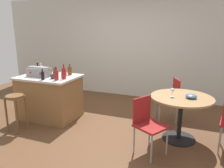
# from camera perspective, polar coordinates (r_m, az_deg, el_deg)

# --- Properties ---
(ground_plane) EXTENTS (8.80, 8.80, 0.00)m
(ground_plane) POSITION_cam_1_polar(r_m,az_deg,el_deg) (4.28, -4.50, -11.06)
(ground_plane) COLOR brown
(back_wall) EXTENTS (8.00, 0.10, 2.70)m
(back_wall) POSITION_cam_1_polar(r_m,az_deg,el_deg) (6.00, 4.89, 9.58)
(back_wall) COLOR beige
(back_wall) RESTS_ON ground_plane
(kitchen_island) EXTENTS (1.19, 0.88, 0.89)m
(kitchen_island) POSITION_cam_1_polar(r_m,az_deg,el_deg) (4.76, -15.90, -3.21)
(kitchen_island) COLOR olive
(kitchen_island) RESTS_ON ground_plane
(wooden_stool) EXTENTS (0.31, 0.31, 0.68)m
(wooden_stool) POSITION_cam_1_polar(r_m,az_deg,el_deg) (4.31, -23.90, -5.21)
(wooden_stool) COLOR brown
(wooden_stool) RESTS_ON ground_plane
(dining_table) EXTENTS (1.00, 1.00, 0.76)m
(dining_table) POSITION_cam_1_polar(r_m,az_deg,el_deg) (3.78, 17.59, -5.75)
(dining_table) COLOR black
(dining_table) RESTS_ON ground_plane
(folding_chair_near) EXTENTS (0.55, 0.55, 0.85)m
(folding_chair_near) POSITION_cam_1_polar(r_m,az_deg,el_deg) (3.30, 9.27, -9.66)
(folding_chair_near) COLOR maroon
(folding_chair_near) RESTS_ON ground_plane
(folding_chair_left) EXTENTS (0.53, 0.53, 0.87)m
(folding_chair_left) POSITION_cam_1_polar(r_m,az_deg,el_deg) (4.53, 14.90, -3.10)
(folding_chair_left) COLOR maroon
(folding_chair_left) RESTS_ON ground_plane
(toolbox) EXTENTS (0.48, 0.22, 0.20)m
(toolbox) POSITION_cam_1_polar(r_m,az_deg,el_deg) (4.65, -18.58, 3.03)
(toolbox) COLOR gray
(toolbox) RESTS_ON kitchen_island
(bottle_0) EXTENTS (0.08, 0.08, 0.21)m
(bottle_0) POSITION_cam_1_polar(r_m,az_deg,el_deg) (5.07, -18.07, 3.79)
(bottle_0) COLOR #B7B2AD
(bottle_0) RESTS_ON kitchen_island
(bottle_1) EXTENTS (0.08, 0.08, 0.23)m
(bottle_1) POSITION_cam_1_polar(r_m,az_deg,el_deg) (4.65, -11.00, 3.44)
(bottle_1) COLOR #603314
(bottle_1) RESTS_ON kitchen_island
(bottle_2) EXTENTS (0.08, 0.08, 0.20)m
(bottle_2) POSITION_cam_1_polar(r_m,az_deg,el_deg) (4.48, -14.75, 2.67)
(bottle_2) COLOR #603314
(bottle_2) RESTS_ON kitchen_island
(bottle_3) EXTENTS (0.06, 0.06, 0.21)m
(bottle_3) POSITION_cam_1_polar(r_m,az_deg,el_deg) (4.32, -17.70, 2.12)
(bottle_3) COLOR black
(bottle_3) RESTS_ON kitchen_island
(bottle_4) EXTENTS (0.08, 0.08, 0.26)m
(bottle_4) POSITION_cam_1_polar(r_m,az_deg,el_deg) (4.21, -14.37, 2.32)
(bottle_4) COLOR maroon
(bottle_4) RESTS_ON kitchen_island
(bottle_5) EXTENTS (0.08, 0.08, 0.29)m
(bottle_5) POSITION_cam_1_polar(r_m,az_deg,el_deg) (4.30, -12.47, 2.79)
(bottle_5) COLOR maroon
(bottle_5) RESTS_ON kitchen_island
(bottle_6) EXTENTS (0.08, 0.08, 0.24)m
(bottle_6) POSITION_cam_1_polar(r_m,az_deg,el_deg) (4.95, -18.83, 3.61)
(bottle_6) COLOR black
(bottle_6) RESTS_ON kitchen_island
(cup_0) EXTENTS (0.12, 0.08, 0.08)m
(cup_0) POSITION_cam_1_polar(r_m,az_deg,el_deg) (4.73, -14.37, 2.85)
(cup_0) COLOR tan
(cup_0) RESTS_ON kitchen_island
(cup_1) EXTENTS (0.12, 0.09, 0.11)m
(cup_1) POSITION_cam_1_polar(r_m,az_deg,el_deg) (4.43, -12.61, 2.37)
(cup_1) COLOR #DB6651
(cup_1) RESTS_ON kitchen_island
(cup_2) EXTENTS (0.11, 0.07, 0.10)m
(cup_2) POSITION_cam_1_polar(r_m,az_deg,el_deg) (4.59, -12.29, 2.75)
(cup_2) COLOR #DB6651
(cup_2) RESTS_ON kitchen_island
(cup_3) EXTENTS (0.12, 0.08, 0.09)m
(cup_3) POSITION_cam_1_polar(r_m,az_deg,el_deg) (4.37, -15.25, 1.93)
(cup_3) COLOR #383838
(cup_3) RESTS_ON kitchen_island
(wine_glass) EXTENTS (0.07, 0.07, 0.14)m
(wine_glass) POSITION_cam_1_polar(r_m,az_deg,el_deg) (3.65, 15.54, -1.61)
(wine_glass) COLOR silver
(wine_glass) RESTS_ON dining_table
(serving_bowl) EXTENTS (0.18, 0.18, 0.07)m
(serving_bowl) POSITION_cam_1_polar(r_m,az_deg,el_deg) (3.68, 20.01, -2.99)
(serving_bowl) COLOR #4C7099
(serving_bowl) RESTS_ON dining_table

